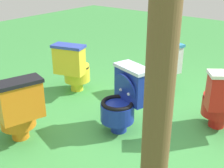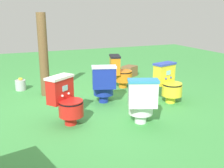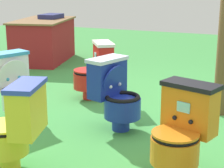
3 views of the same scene
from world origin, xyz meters
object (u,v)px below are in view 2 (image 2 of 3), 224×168
Objects in this scene: toilet_red at (66,100)px; small_crate at (130,71)px; toilet_blue at (104,84)px; wooden_post at (43,55)px; toilet_white at (142,101)px; toilet_yellow at (168,83)px; toilet_orange at (120,71)px; lemon_bucket at (21,85)px.

small_crate is at bearing -168.99° from toilet_red.
toilet_blue is 0.44× the size of wooden_post.
toilet_white and toilet_yellow have the same top height.
toilet_orange is 1.00× the size of toilet_white.
toilet_blue is (0.17, -1.11, 0.00)m from toilet_white.
wooden_post reaches higher than toilet_orange.
small_crate is at bearing 68.50° from toilet_blue.
wooden_post is (1.61, -0.08, 0.45)m from toilet_orange.
toilet_orange is 1.10m from toilet_blue.
lemon_bucket is (2.49, -1.87, -0.25)m from toilet_yellow.
small_crate is (-1.40, -1.75, -0.24)m from toilet_blue.
toilet_blue is 1.06m from toilet_red.
toilet_red is (1.55, 1.49, 0.00)m from toilet_orange.
toilet_orange is 1.67m from wooden_post.
wooden_post is at bearing -75.85° from toilet_orange.
wooden_post reaches higher than toilet_yellow.
small_crate is (-2.24, -2.40, -0.24)m from toilet_red.
toilet_blue is at bearing -22.73° from toilet_orange.
wooden_post is 5.91× the size of lemon_bucket.
wooden_post is at bearing 151.27° from toilet_blue.
toilet_yellow and toilet_red have the same top height.
toilet_orange is 1.00× the size of toilet_red.
toilet_yellow is 1.00× the size of toilet_red.
toilet_white is 3.03m from lemon_bucket.
toilet_orange is 1.16m from small_crate.
toilet_blue is 1.37m from wooden_post.
toilet_white and toilet_red have the same top height.
toilet_blue is at bearing -178.74° from toilet_red.
toilet_red is at bearing -125.85° from toilet_blue.
toilet_blue is at bearing 51.49° from small_crate.
toilet_red is 0.44× the size of wooden_post.
toilet_white is 1.00× the size of toilet_blue.
small_crate is at bearing -160.24° from wooden_post.
small_crate is at bearing 88.82° from toilet_white.
toilet_orange is 0.44× the size of wooden_post.
toilet_orange is 2.63× the size of lemon_bucket.
toilet_orange is 1.30m from toilet_yellow.
wooden_post is (2.05, -1.30, 0.45)m from toilet_yellow.
toilet_red is (1.99, 0.27, 0.00)m from toilet_yellow.
small_crate is (-1.22, -2.87, -0.24)m from toilet_white.
toilet_orange is 1.00× the size of toilet_blue.
toilet_yellow is at bearing 83.20° from small_crate.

